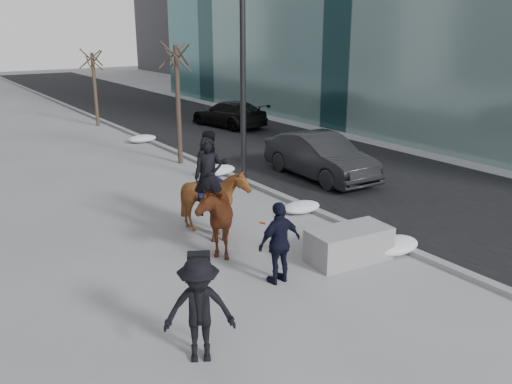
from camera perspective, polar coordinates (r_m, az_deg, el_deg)
ground at (r=11.98m, az=3.24°, el=-8.29°), size 120.00×120.00×0.00m
road at (r=23.58m, az=2.16°, el=4.59°), size 8.00×90.00×0.01m
curb at (r=21.52m, az=-6.50°, el=3.41°), size 0.25×90.00×0.12m
planter at (r=12.53m, az=9.76°, el=-5.46°), size 1.96×1.10×0.76m
car_near at (r=18.95m, az=6.78°, el=3.74°), size 1.84×4.79×1.56m
car_far at (r=28.74m, az=-2.90°, el=8.23°), size 2.64×4.91×1.35m
tree_near at (r=20.83m, az=-8.22°, el=9.63°), size 1.20×1.20×4.93m
tree_far at (r=29.95m, az=-16.62°, el=10.66°), size 1.20×1.20×4.20m
mounted_left at (r=12.74m, az=-4.67°, el=-1.86°), size 1.70×2.29×2.69m
mounted_right at (r=13.78m, az=-4.43°, el=-0.12°), size 1.61×1.76×2.64m
feeder at (r=11.14m, az=2.50°, el=-5.37°), size 1.04×0.87×1.75m
camera_crew at (r=8.71m, az=-5.99°, el=-12.22°), size 1.31×1.12×1.75m
lamppost at (r=16.93m, az=-1.15°, el=16.67°), size 0.25×1.78×9.09m
snow_piles at (r=18.08m, az=-1.61°, el=1.21°), size 1.39×15.97×0.35m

